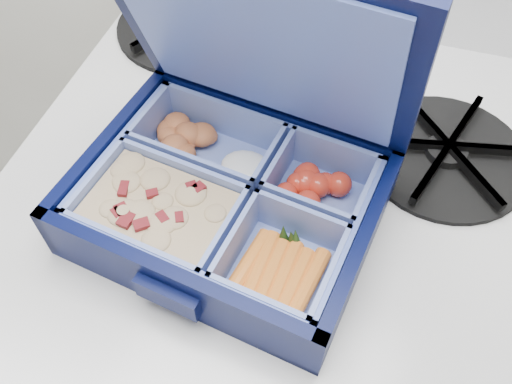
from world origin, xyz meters
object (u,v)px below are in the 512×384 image
(stove, at_px, (291,341))
(burner_grate, at_px, (447,150))
(fork, at_px, (305,103))
(bento_box, at_px, (228,201))

(stove, distance_m, burner_grate, 0.48)
(burner_grate, bearing_deg, fork, 168.62)
(bento_box, distance_m, burner_grate, 0.23)
(bento_box, bearing_deg, burner_grate, 45.00)
(stove, relative_size, burner_grate, 5.35)
(fork, bearing_deg, stove, -45.48)
(bento_box, bearing_deg, fork, 88.02)
(stove, distance_m, fork, 0.46)
(stove, bearing_deg, burner_grate, 26.08)
(stove, distance_m, bento_box, 0.49)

